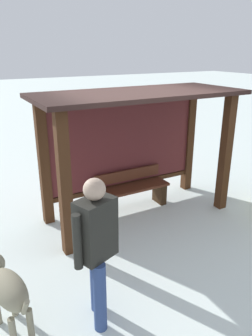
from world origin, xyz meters
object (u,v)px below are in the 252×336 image
dog (7,287)px  bench_left_inside (132,191)px  person_walking (96,243)px  bus_shelter (133,130)px

dog → bench_left_inside: bearing=35.4°
dog → person_walking: bearing=-21.3°
bench_left_inside → person_walking: bearing=-127.6°
bus_shelter → person_walking: (-1.66, -2.11, -0.55)m
bench_left_inside → dog: dog is taller
bus_shelter → bench_left_inside: size_ratio=2.42×
bus_shelter → person_walking: bearing=-128.2°
bench_left_inside → dog: 3.12m
bus_shelter → bench_left_inside: bus_shelter is taller
bus_shelter → dog: 3.25m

